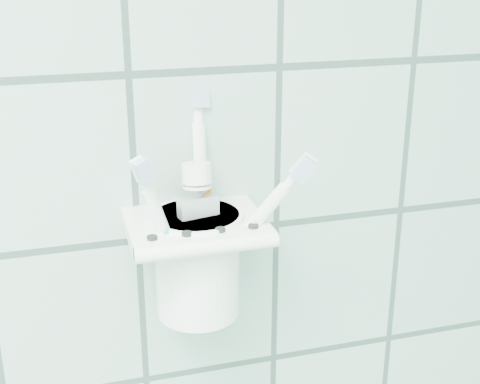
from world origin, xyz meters
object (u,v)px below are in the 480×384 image
Objects in this scene: toothbrush_orange at (178,211)px; toothpaste_tube at (201,232)px; toothbrush_blue at (204,202)px; cup at (197,260)px; holder_bracket at (195,227)px; toothbrush_pink at (194,227)px.

toothbrush_orange is 1.27× the size of toothpaste_tube.
toothbrush_blue reaches higher than toothpaste_tube.
toothbrush_orange is (-0.02, -0.00, 0.06)m from cup.
holder_bracket is 0.01m from toothbrush_pink.
holder_bracket is 0.03m from toothbrush_blue.
holder_bracket is 0.67× the size of toothbrush_orange.
toothbrush_blue is 0.03m from toothpaste_tube.
toothbrush_pink is at bearing -170.63° from toothbrush_blue.
holder_bracket is at bearing 5.16° from toothbrush_orange.
toothbrush_pink is 0.92× the size of toothbrush_orange.
toothbrush_pink reaches higher than toothpaste_tube.
toothpaste_tube is (0.00, -0.02, 0.04)m from cup.
toothbrush_blue is at bearing 46.71° from toothpaste_tube.
toothbrush_blue is 1.45× the size of toothpaste_tube.
toothbrush_pink is 0.01m from toothpaste_tube.
cup is at bearing 18.81° from toothbrush_orange.
cup is 0.48× the size of toothbrush_blue.
toothpaste_tube is at bearing -56.09° from toothbrush_pink.
toothpaste_tube is at bearing -138.46° from toothbrush_blue.
toothbrush_orange reaches higher than cup.
toothbrush_pink is (-0.00, -0.01, 0.00)m from holder_bracket.
cup is 0.70× the size of toothpaste_tube.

